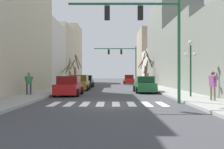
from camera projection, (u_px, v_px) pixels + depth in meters
name	position (u px, v px, depth m)	size (l,w,h in m)	color
ground_plane	(108.00, 105.00, 14.91)	(240.00, 240.00, 0.00)	#424247
sidewalk_left	(4.00, 103.00, 14.91)	(2.85, 90.00, 0.15)	#9E9E99
sidewalk_right	(212.00, 103.00, 14.92)	(2.85, 90.00, 0.15)	#9E9E99
building_row_left	(37.00, 45.00, 36.86)	(6.00, 57.05, 13.31)	gray
building_row_right	(170.00, 54.00, 45.80)	(6.00, 66.67, 13.49)	gray
crosswalk_stripes	(108.00, 104.00, 15.28)	(6.75, 2.60, 0.01)	white
traffic_signal_near	(147.00, 26.00, 15.68)	(6.72, 0.28, 6.37)	#236038
traffic_signal_far	(124.00, 57.00, 43.91)	(7.12, 0.28, 6.54)	#236038
street_lamp_right_corner	(190.00, 57.00, 18.89)	(0.95, 0.36, 4.04)	#1E4C2D
car_parked_right_mid	(80.00, 83.00, 28.98)	(2.07, 4.34, 1.71)	#A38423
car_driving_away_lane	(144.00, 85.00, 25.42)	(1.97, 4.72, 1.58)	#236B38
car_driving_toward_lane	(86.00, 82.00, 36.37)	(2.01, 4.33, 1.67)	black
car_at_intersection	(69.00, 86.00, 21.70)	(2.04, 4.53, 1.61)	red
car_parked_left_near	(129.00, 80.00, 48.99)	(1.98, 4.32, 1.74)	red
pedestrian_on_right_sidewalk	(213.00, 83.00, 15.96)	(0.36, 0.75, 1.77)	#7A705B
pedestrian_waiting_at_curb	(29.00, 81.00, 20.78)	(0.66, 0.51, 1.74)	#282D47
street_tree_right_far	(75.00, 70.00, 45.70)	(1.72, 3.47, 5.19)	brown
street_tree_left_mid	(147.00, 73.00, 44.00)	(0.77, 2.37, 4.00)	brown
street_tree_right_near	(69.00, 73.00, 39.43)	(2.36, 1.11, 4.08)	brown
street_tree_left_near	(146.00, 69.00, 45.74)	(3.35, 2.48, 5.97)	brown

